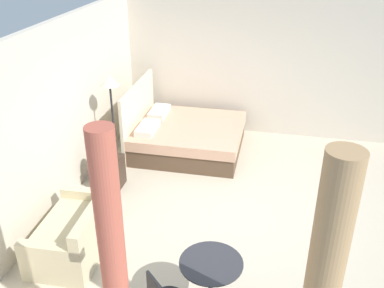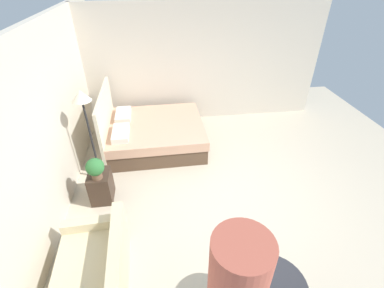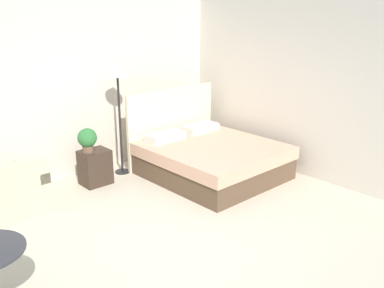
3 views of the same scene
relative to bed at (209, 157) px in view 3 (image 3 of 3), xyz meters
name	(u,v)px [view 3 (image 3 of 3)]	position (x,y,z in m)	size (l,w,h in m)	color
ground_plane	(175,247)	(-1.84, -1.34, -0.31)	(9.09, 8.72, 0.02)	beige
wall_back	(55,92)	(-1.84, 1.51, 1.09)	(9.09, 0.12, 2.80)	beige
wall_right	(329,93)	(1.21, -1.34, 1.09)	(0.12, 5.72, 2.80)	beige
bed	(209,157)	(0.00, 0.00, 0.00)	(1.88, 2.08, 1.31)	brown
nightstand	(95,167)	(-1.58, 0.90, -0.03)	(0.44, 0.36, 0.54)	#38281E
potted_plant	(87,139)	(-1.68, 0.89, 0.45)	(0.29, 0.29, 0.37)	brown
floor_lamp	(118,83)	(-1.00, 1.04, 1.20)	(0.31, 0.31, 1.78)	black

